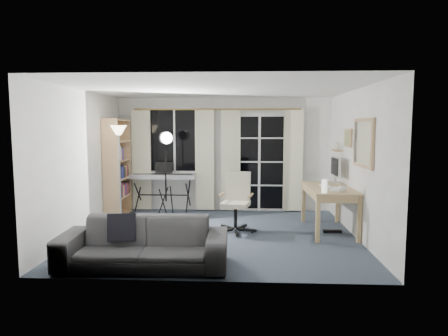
% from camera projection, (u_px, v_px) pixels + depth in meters
% --- Properties ---
extents(floor, '(4.50, 4.00, 0.02)m').
position_uv_depth(floor, '(218.00, 235.00, 6.64)').
color(floor, '#374150').
rests_on(floor, ground).
extents(window, '(1.20, 0.08, 1.40)m').
position_uv_depth(window, '(175.00, 140.00, 8.49)').
color(window, white).
rests_on(window, floor).
extents(french_door, '(1.32, 0.09, 2.11)m').
position_uv_depth(french_door, '(259.00, 163.00, 8.45)').
color(french_door, white).
rests_on(french_door, floor).
extents(curtains, '(3.60, 0.07, 2.13)m').
position_uv_depth(curtains, '(217.00, 160.00, 8.40)').
color(curtains, gold).
rests_on(curtains, floor).
extents(bookshelf, '(0.33, 0.91, 1.95)m').
position_uv_depth(bookshelf, '(116.00, 170.00, 7.92)').
color(bookshelf, tan).
rests_on(bookshelf, floor).
extents(torchiere_lamp, '(0.36, 0.36, 1.82)m').
position_uv_depth(torchiere_lamp, '(119.00, 145.00, 7.17)').
color(torchiere_lamp, '#B2B2B7').
rests_on(torchiere_lamp, floor).
extents(keyboard_piano, '(1.36, 0.66, 0.98)m').
position_uv_depth(keyboard_piano, '(163.00, 177.00, 8.31)').
color(keyboard_piano, black).
rests_on(keyboard_piano, floor).
extents(studio_light, '(0.40, 0.40, 1.74)m').
position_uv_depth(studio_light, '(166.00, 148.00, 7.37)').
color(studio_light, black).
rests_on(studio_light, floor).
extents(office_chair, '(0.71, 0.70, 1.02)m').
position_uv_depth(office_chair, '(237.00, 196.00, 6.88)').
color(office_chair, black).
rests_on(office_chair, floor).
extents(desk, '(0.74, 1.45, 0.77)m').
position_uv_depth(desk, '(329.00, 193.00, 6.80)').
color(desk, tan).
rests_on(desk, floor).
extents(monitor, '(0.19, 0.55, 0.48)m').
position_uv_depth(monitor, '(335.00, 167.00, 7.20)').
color(monitor, silver).
rests_on(monitor, desk).
extents(desk_clutter, '(0.44, 0.87, 0.97)m').
position_uv_depth(desk_clutter, '(328.00, 199.00, 6.58)').
color(desk_clutter, white).
rests_on(desk_clutter, desk).
extents(mug, '(0.13, 0.10, 0.13)m').
position_uv_depth(mug, '(343.00, 188.00, 6.28)').
color(mug, silver).
rests_on(mug, desk).
extents(wall_mirror, '(0.04, 0.94, 0.74)m').
position_uv_depth(wall_mirror, '(363.00, 143.00, 6.02)').
color(wall_mirror, tan).
rests_on(wall_mirror, floor).
extents(framed_print, '(0.03, 0.42, 0.32)m').
position_uv_depth(framed_print, '(348.00, 138.00, 6.91)').
color(framed_print, tan).
rests_on(framed_print, floor).
extents(wall_shelf, '(0.16, 0.30, 0.18)m').
position_uv_depth(wall_shelf, '(337.00, 147.00, 7.43)').
color(wall_shelf, tan).
rests_on(wall_shelf, floor).
extents(sofa, '(2.15, 0.68, 0.83)m').
position_uv_depth(sofa, '(143.00, 235.00, 5.10)').
color(sofa, '#333235').
rests_on(sofa, floor).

